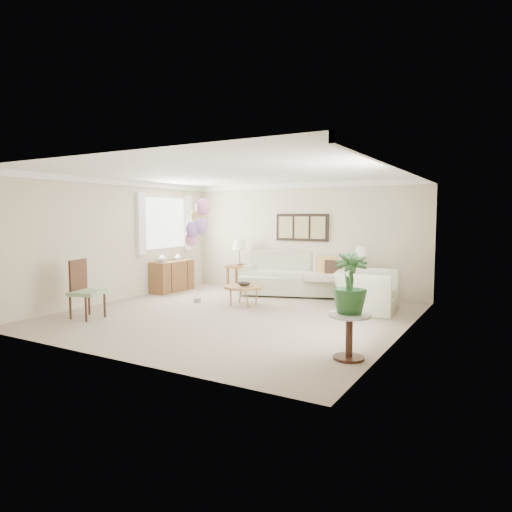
{
  "coord_description": "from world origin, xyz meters",
  "views": [
    {
      "loc": [
        4.48,
        -7.0,
        1.82
      ],
      "look_at": [
        0.1,
        0.6,
        1.05
      ],
      "focal_mm": 32.0,
      "sensor_mm": 36.0,
      "label": 1
    }
  ],
  "objects_px": {
    "balloon_cluster": "(197,224)",
    "sofa": "(295,278)",
    "accent_chair": "(84,288)",
    "coffee_table": "(244,287)",
    "armchair": "(367,291)"
  },
  "relations": [
    {
      "from": "balloon_cluster",
      "to": "coffee_table",
      "type": "bearing_deg",
      "value": 12.45
    },
    {
      "from": "balloon_cluster",
      "to": "sofa",
      "type": "bearing_deg",
      "value": 55.02
    },
    {
      "from": "armchair",
      "to": "sofa",
      "type": "bearing_deg",
      "value": 56.04
    },
    {
      "from": "sofa",
      "to": "coffee_table",
      "type": "distance_m",
      "value": 1.76
    },
    {
      "from": "sofa",
      "to": "armchair",
      "type": "xyz_separation_m",
      "value": [
        1.99,
        -1.08,
        0.0
      ]
    },
    {
      "from": "sofa",
      "to": "accent_chair",
      "type": "xyz_separation_m",
      "value": [
        -2.23,
        -4.11,
        0.16
      ]
    },
    {
      "from": "accent_chair",
      "to": "balloon_cluster",
      "type": "relative_size",
      "value": 0.48
    },
    {
      "from": "coffee_table",
      "to": "sofa",
      "type": "bearing_deg",
      "value": 78.24
    },
    {
      "from": "accent_chair",
      "to": "balloon_cluster",
      "type": "bearing_deg",
      "value": 67.99
    },
    {
      "from": "accent_chair",
      "to": "balloon_cluster",
      "type": "distance_m",
      "value": 2.59
    },
    {
      "from": "accent_chair",
      "to": "balloon_cluster",
      "type": "xyz_separation_m",
      "value": [
        0.88,
        2.17,
        1.12
      ]
    },
    {
      "from": "sofa",
      "to": "armchair",
      "type": "height_order",
      "value": "sofa"
    },
    {
      "from": "coffee_table",
      "to": "armchair",
      "type": "distance_m",
      "value": 2.44
    },
    {
      "from": "coffee_table",
      "to": "accent_chair",
      "type": "bearing_deg",
      "value": -128.14
    },
    {
      "from": "sofa",
      "to": "accent_chair",
      "type": "bearing_deg",
      "value": -118.53
    }
  ]
}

